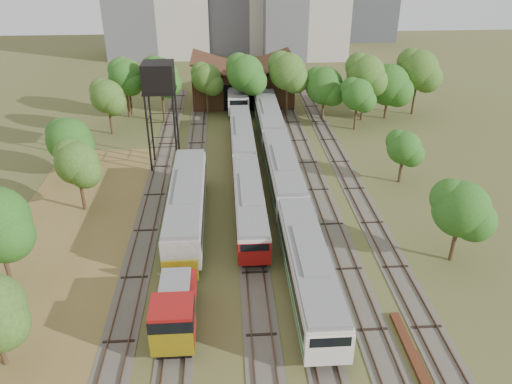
{
  "coord_description": "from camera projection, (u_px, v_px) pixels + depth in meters",
  "views": [
    {
      "loc": [
        -4.13,
        -23.26,
        25.54
      ],
      "look_at": [
        -1.26,
        20.26,
        2.5
      ],
      "focal_mm": 35.0,
      "sensor_mm": 36.0,
      "label": 1
    }
  ],
  "objects": [
    {
      "name": "rail_pile_near",
      "position": [
        417.0,
        365.0,
        32.76
      ],
      "size": [
        0.66,
        9.85,
        0.33
      ],
      "primitive_type": "cube",
      "color": "#562B18",
      "rests_on": "ground"
    },
    {
      "name": "railcar_green_set",
      "position": [
        283.0,
        173.0,
        54.2
      ],
      "size": [
        3.16,
        52.08,
        3.91
      ],
      "color": "black",
      "rests_on": "ground"
    },
    {
      "name": "tracks",
      "position": [
        259.0,
        192.0,
        54.69
      ],
      "size": [
        24.6,
        80.0,
        0.19
      ],
      "color": "#4C473D",
      "rests_on": "ground"
    },
    {
      "name": "shunter_locomotive",
      "position": [
        175.0,
        311.0,
        34.87
      ],
      "size": [
        2.92,
        8.1,
        3.83
      ],
      "color": "black",
      "rests_on": "ground"
    },
    {
      "name": "tree_band_left",
      "position": [
        56.0,
        170.0,
        46.92
      ],
      "size": [
        8.24,
        63.29,
        8.62
      ],
      "color": "#382616",
      "rests_on": "ground"
    },
    {
      "name": "maintenance_shed",
      "position": [
        243.0,
        84.0,
        82.43
      ],
      "size": [
        16.45,
        11.55,
        7.58
      ],
      "color": "#3A1D15",
      "rests_on": "ground"
    },
    {
      "name": "old_grey_coach",
      "position": [
        187.0,
        203.0,
        47.88
      ],
      "size": [
        3.3,
        18.0,
        4.09
      ],
      "color": "black",
      "rests_on": "ground"
    },
    {
      "name": "water_tower",
      "position": [
        159.0,
        80.0,
        56.0
      ],
      "size": [
        3.61,
        3.61,
        12.48
      ],
      "color": "black",
      "rests_on": "ground"
    },
    {
      "name": "tree_band_right",
      "position": [
        402.0,
        144.0,
        54.07
      ],
      "size": [
        5.23,
        36.73,
        7.46
      ],
      "color": "#382616",
      "rests_on": "ground"
    },
    {
      "name": "ground",
      "position": [
        295.0,
        369.0,
        32.69
      ],
      "size": [
        240.0,
        240.0,
        0.0
      ],
      "primitive_type": "plane",
      "color": "#475123",
      "rests_on": "ground"
    },
    {
      "name": "dry_grass_patch",
      "position": [
        51.0,
        300.0,
        38.69
      ],
      "size": [
        14.0,
        60.0,
        0.04
      ],
      "primitive_type": "cube",
      "color": "brown",
      "rests_on": "ground"
    },
    {
      "name": "railcar_red_set",
      "position": [
        245.0,
        167.0,
        56.16
      ],
      "size": [
        2.83,
        34.58,
        3.5
      ],
      "color": "black",
      "rests_on": "ground"
    },
    {
      "name": "tree_band_far",
      "position": [
        304.0,
        77.0,
        73.41
      ],
      "size": [
        48.74,
        9.87,
        9.88
      ],
      "color": "#382616",
      "rests_on": "ground"
    },
    {
      "name": "railcar_rear",
      "position": [
        237.0,
        92.0,
        80.96
      ],
      "size": [
        3.16,
        16.08,
        3.92
      ],
      "color": "black",
      "rests_on": "ground"
    }
  ]
}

